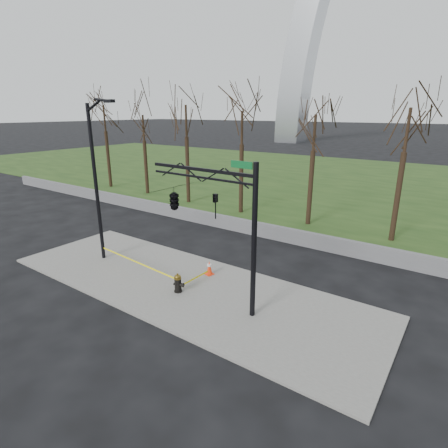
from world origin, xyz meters
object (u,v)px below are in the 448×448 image
Objects in this scene: street_light at (97,173)px; traffic_cone at (209,268)px; fire_hydrant at (178,283)px; traffic_signal_mast at (188,201)px.

traffic_cone is at bearing 23.68° from street_light.
traffic_signal_mast is at bearing 34.66° from fire_hydrant.
fire_hydrant is at bearing -91.21° from traffic_cone.
street_light reaches higher than fire_hydrant.
street_light reaches higher than traffic_cone.
street_light is at bearing -179.01° from traffic_signal_mast.
traffic_cone is 7.29m from street_light.
fire_hydrant reaches higher than traffic_cone.
traffic_cone is 0.12× the size of traffic_signal_mast.
street_light is 6.02m from traffic_signal_mast.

